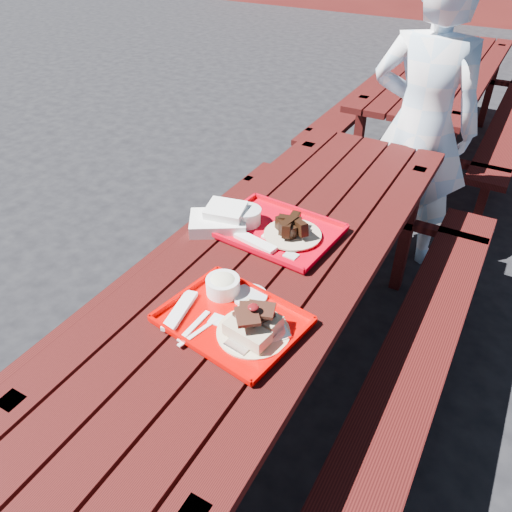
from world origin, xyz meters
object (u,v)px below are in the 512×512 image
near_tray (236,312)px  person (421,127)px  picnic_table_near (274,289)px  far_tray (274,229)px  picnic_table_far (438,92)px

near_tray → person: bearing=85.7°
picnic_table_near → person: (0.20, 1.33, 0.25)m
picnic_table_near → far_tray: 0.24m
picnic_table_near → picnic_table_far: (0.00, 2.80, 0.00)m
picnic_table_far → far_tray: (-0.06, -2.70, 0.21)m
picnic_table_far → person: bearing=-82.3°
far_tray → picnic_table_far: bearing=88.8°
picnic_table_near → near_tray: 0.46m
far_tray → person: (0.26, 1.23, 0.04)m
near_tray → far_tray: 0.51m
picnic_table_near → far_tray: bearing=119.7°
far_tray → picnic_table_near: bearing=-60.3°
picnic_table_near → far_tray: size_ratio=4.89×
picnic_table_far → far_tray: 2.71m
picnic_table_near → person: person is taller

